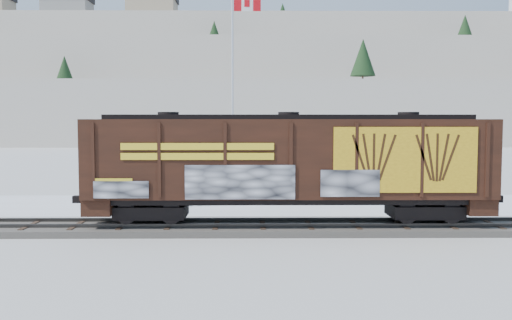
{
  "coord_description": "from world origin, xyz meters",
  "views": [
    {
      "loc": [
        -0.54,
        -24.51,
        4.79
      ],
      "look_at": [
        -0.26,
        3.0,
        2.86
      ],
      "focal_mm": 40.0,
      "sensor_mm": 36.0,
      "label": 1
    }
  ],
  "objects_px": {
    "flagpole": "(234,118)",
    "car_silver": "(163,189)",
    "car_white": "(219,192)",
    "car_dark": "(290,191)",
    "hopper_railcar": "(289,162)"
  },
  "relations": [
    {
      "from": "hopper_railcar",
      "to": "flagpole",
      "type": "height_order",
      "value": "flagpole"
    },
    {
      "from": "car_silver",
      "to": "car_dark",
      "type": "relative_size",
      "value": 1.05
    },
    {
      "from": "flagpole",
      "to": "car_white",
      "type": "distance_m",
      "value": 6.83
    },
    {
      "from": "car_white",
      "to": "car_silver",
      "type": "bearing_deg",
      "value": 74.27
    },
    {
      "from": "car_silver",
      "to": "car_white",
      "type": "height_order",
      "value": "car_silver"
    },
    {
      "from": "flagpole",
      "to": "car_dark",
      "type": "xyz_separation_m",
      "value": [
        3.38,
        -4.53,
        -4.27
      ]
    },
    {
      "from": "hopper_railcar",
      "to": "car_dark",
      "type": "distance_m",
      "value": 8.82
    },
    {
      "from": "hopper_railcar",
      "to": "car_dark",
      "type": "bearing_deg",
      "value": 85.45
    },
    {
      "from": "hopper_railcar",
      "to": "flagpole",
      "type": "relative_size",
      "value": 1.32
    },
    {
      "from": "flagpole",
      "to": "car_dark",
      "type": "bearing_deg",
      "value": -53.32
    },
    {
      "from": "flagpole",
      "to": "car_silver",
      "type": "relative_size",
      "value": 2.82
    },
    {
      "from": "car_white",
      "to": "car_dark",
      "type": "distance_m",
      "value": 4.21
    },
    {
      "from": "car_dark",
      "to": "car_silver",
      "type": "bearing_deg",
      "value": 106.33
    },
    {
      "from": "hopper_railcar",
      "to": "car_dark",
      "type": "xyz_separation_m",
      "value": [
        0.67,
        8.48,
        -2.31
      ]
    },
    {
      "from": "hopper_railcar",
      "to": "flagpole",
      "type": "distance_m",
      "value": 13.44
    }
  ]
}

